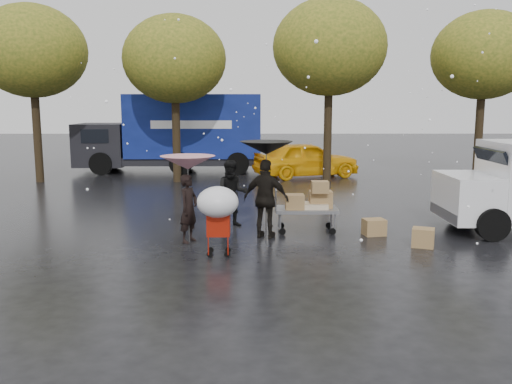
{
  "coord_description": "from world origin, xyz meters",
  "views": [
    {
      "loc": [
        -0.43,
        -11.51,
        3.1
      ],
      "look_at": [
        -0.38,
        1.0,
        1.05
      ],
      "focal_mm": 38.0,
      "sensor_mm": 36.0,
      "label": 1
    }
  ],
  "objects_px": {
    "person_black": "(266,199)",
    "blue_truck": "(176,133)",
    "person_pink": "(189,208)",
    "vendor_cart": "(310,203)",
    "yellow_taxi": "(306,159)",
    "shopping_cart": "(218,206)"
  },
  "relations": [
    {
      "from": "vendor_cart",
      "to": "yellow_taxi",
      "type": "relative_size",
      "value": 0.34
    },
    {
      "from": "shopping_cart",
      "to": "person_black",
      "type": "bearing_deg",
      "value": 58.04
    },
    {
      "from": "shopping_cart",
      "to": "yellow_taxi",
      "type": "bearing_deg",
      "value": 76.36
    },
    {
      "from": "person_pink",
      "to": "blue_truck",
      "type": "xyz_separation_m",
      "value": [
        -2.07,
        12.82,
        0.99
      ]
    },
    {
      "from": "vendor_cart",
      "to": "blue_truck",
      "type": "xyz_separation_m",
      "value": [
        -4.9,
        11.84,
        1.03
      ]
    },
    {
      "from": "person_pink",
      "to": "yellow_taxi",
      "type": "bearing_deg",
      "value": 7.14
    },
    {
      "from": "blue_truck",
      "to": "yellow_taxi",
      "type": "xyz_separation_m",
      "value": [
        5.76,
        -1.89,
        -1.0
      ]
    },
    {
      "from": "vendor_cart",
      "to": "person_black",
      "type": "bearing_deg",
      "value": -151.33
    },
    {
      "from": "blue_truck",
      "to": "person_pink",
      "type": "bearing_deg",
      "value": -80.82
    },
    {
      "from": "person_pink",
      "to": "person_black",
      "type": "relative_size",
      "value": 0.84
    },
    {
      "from": "person_black",
      "to": "yellow_taxi",
      "type": "distance_m",
      "value": 10.73
    },
    {
      "from": "person_black",
      "to": "yellow_taxi",
      "type": "height_order",
      "value": "person_black"
    },
    {
      "from": "person_black",
      "to": "vendor_cart",
      "type": "xyz_separation_m",
      "value": [
        1.08,
        0.59,
        -0.19
      ]
    },
    {
      "from": "person_pink",
      "to": "blue_truck",
      "type": "distance_m",
      "value": 13.02
    },
    {
      "from": "person_pink",
      "to": "yellow_taxi",
      "type": "distance_m",
      "value": 11.54
    },
    {
      "from": "blue_truck",
      "to": "shopping_cart",
      "type": "bearing_deg",
      "value": -78.69
    },
    {
      "from": "person_black",
      "to": "blue_truck",
      "type": "relative_size",
      "value": 0.22
    },
    {
      "from": "shopping_cart",
      "to": "blue_truck",
      "type": "distance_m",
      "value": 14.35
    },
    {
      "from": "person_pink",
      "to": "vendor_cart",
      "type": "distance_m",
      "value": 2.99
    },
    {
      "from": "vendor_cart",
      "to": "yellow_taxi",
      "type": "bearing_deg",
      "value": 85.06
    },
    {
      "from": "vendor_cart",
      "to": "yellow_taxi",
      "type": "xyz_separation_m",
      "value": [
        0.86,
        9.96,
        0.03
      ]
    },
    {
      "from": "person_pink",
      "to": "person_black",
      "type": "distance_m",
      "value": 1.8
    }
  ]
}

